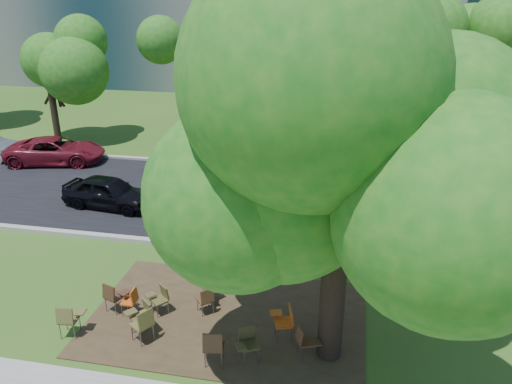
% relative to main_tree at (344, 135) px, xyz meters
% --- Properties ---
extents(ground, '(160.00, 160.00, 0.00)m').
position_rel_main_tree_xyz_m(ground, '(-3.66, 1.40, -5.29)').
color(ground, '#274E18').
rests_on(ground, ground).
extents(dirt_patch, '(7.00, 4.50, 0.03)m').
position_rel_main_tree_xyz_m(dirt_patch, '(-2.66, 0.90, -5.28)').
color(dirt_patch, '#382819').
rests_on(dirt_patch, ground).
extents(asphalt_road, '(80.00, 8.00, 0.04)m').
position_rel_main_tree_xyz_m(asphalt_road, '(-3.66, 8.40, -5.27)').
color(asphalt_road, black).
rests_on(asphalt_road, ground).
extents(kerb_near, '(80.00, 0.25, 0.14)m').
position_rel_main_tree_xyz_m(kerb_near, '(-3.66, 4.40, -5.22)').
color(kerb_near, gray).
rests_on(kerb_near, ground).
extents(kerb_far, '(80.00, 0.25, 0.14)m').
position_rel_main_tree_xyz_m(kerb_far, '(-3.66, 12.50, -5.22)').
color(kerb_far, gray).
rests_on(kerb_far, ground).
extents(bg_tree_0, '(5.20, 5.20, 7.18)m').
position_rel_main_tree_xyz_m(bg_tree_0, '(-15.66, 14.40, -0.72)').
color(bg_tree_0, black).
rests_on(bg_tree_0, ground).
extents(bg_tree_2, '(4.80, 4.80, 6.62)m').
position_rel_main_tree_xyz_m(bg_tree_2, '(-8.66, 17.40, -1.08)').
color(bg_tree_2, black).
rests_on(bg_tree_2, ground).
extents(bg_tree_3, '(5.60, 5.60, 7.84)m').
position_rel_main_tree_xyz_m(bg_tree_3, '(4.34, 15.40, -0.26)').
color(bg_tree_3, black).
rests_on(bg_tree_3, ground).
extents(main_tree, '(7.20, 7.20, 8.90)m').
position_rel_main_tree_xyz_m(main_tree, '(0.00, 0.00, 0.00)').
color(main_tree, black).
rests_on(main_tree, ground).
extents(school_bus, '(13.00, 3.59, 3.14)m').
position_rel_main_tree_xyz_m(school_bus, '(3.42, 7.41, -3.47)').
color(school_bus, '#F6B407').
rests_on(school_bus, ground).
extents(chair_0, '(0.60, 0.59, 0.90)m').
position_rel_main_tree_xyz_m(chair_0, '(-6.24, -0.55, -4.74)').
color(chair_0, brown).
rests_on(chair_0, ground).
extents(chair_1, '(0.69, 0.54, 0.87)m').
position_rel_main_tree_xyz_m(chair_1, '(-5.62, 0.57, -4.75)').
color(chair_1, '#3D2416').
rests_on(chair_1, ground).
extents(chair_2, '(0.62, 0.79, 0.94)m').
position_rel_main_tree_xyz_m(chair_2, '(-4.37, -0.38, -4.72)').
color(chair_2, brown).
rests_on(chair_2, ground).
extents(chair_3, '(0.79, 0.63, 0.92)m').
position_rel_main_tree_xyz_m(chair_3, '(-4.52, -0.11, -4.72)').
color(chair_3, '#4B4120').
rests_on(chair_3, ground).
extents(chair_4, '(0.64, 0.64, 0.95)m').
position_rel_main_tree_xyz_m(chair_4, '(-2.50, -0.85, -4.71)').
color(chair_4, '#3E2716').
rests_on(chair_4, ground).
extents(chair_5, '(0.57, 0.69, 0.85)m').
position_rel_main_tree_xyz_m(chair_5, '(-1.82, -0.52, -4.77)').
color(chair_5, '#41371C').
rests_on(chair_5, ground).
extents(chair_6, '(0.67, 0.62, 0.90)m').
position_rel_main_tree_xyz_m(chair_6, '(-1.09, 0.40, -4.74)').
color(chair_6, '#C35314').
rests_on(chair_6, ground).
extents(chair_7, '(0.64, 0.56, 0.82)m').
position_rel_main_tree_xyz_m(chair_7, '(-0.56, -0.20, -4.78)').
color(chair_7, '#4E2D1B').
rests_on(chair_7, ground).
extents(chair_8, '(0.45, 0.50, 0.77)m').
position_rel_main_tree_xyz_m(chair_8, '(-5.14, 0.58, -4.81)').
color(chair_8, '#B54D13').
rests_on(chair_8, ground).
extents(chair_9, '(0.68, 0.54, 0.80)m').
position_rel_main_tree_xyz_m(chair_9, '(-4.42, 0.79, -4.80)').
color(chair_9, '#4A4520').
rests_on(chair_9, ground).
extents(chair_10, '(0.57, 0.72, 0.85)m').
position_rel_main_tree_xyz_m(chair_10, '(-3.32, 1.62, -4.77)').
color(chair_10, brown).
rests_on(chair_10, ground).
extents(chair_11, '(0.53, 0.67, 0.79)m').
position_rel_main_tree_xyz_m(chair_11, '(-3.23, 0.98, -4.81)').
color(chair_11, '#483119').
rests_on(chair_11, ground).
extents(black_car, '(3.77, 1.85, 1.24)m').
position_rel_main_tree_xyz_m(black_car, '(-8.88, 6.90, -4.67)').
color(black_car, black).
rests_on(black_car, ground).
extents(bg_car_red, '(4.95, 3.09, 1.28)m').
position_rel_main_tree_xyz_m(bg_car_red, '(-13.85, 11.29, -4.66)').
color(bg_car_red, maroon).
rests_on(bg_car_red, ground).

